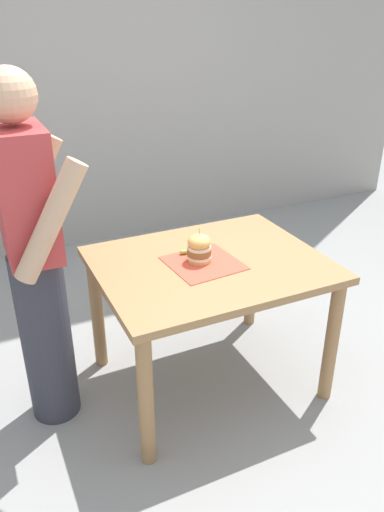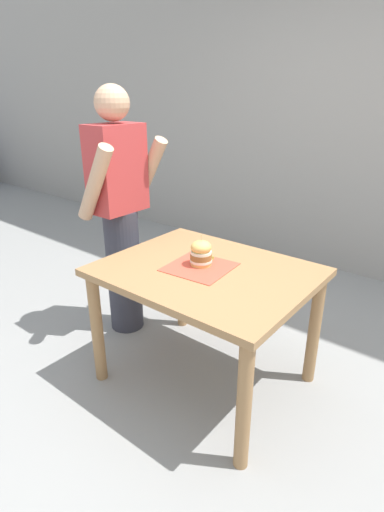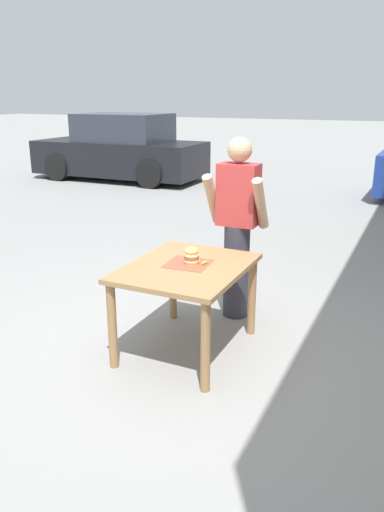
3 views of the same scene
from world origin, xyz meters
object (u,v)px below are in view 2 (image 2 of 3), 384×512
object	(u,v)px
sandwich	(201,253)
diner_across_table	(120,213)
pickle_spear	(208,256)
patio_table	(206,287)
parked_car_near_curb	(5,137)

from	to	relation	value
sandwich	diner_across_table	bearing A→B (deg)	82.35
sandwich	pickle_spear	world-z (taller)	sandwich
patio_table	diner_across_table	xyz separation A→B (m)	(0.12, 0.82, 0.26)
patio_table	diner_across_table	world-z (taller)	diner_across_table
sandwich	pickle_spear	size ratio (longest dim) A/B	2.52
patio_table	diner_across_table	distance (m)	0.86
patio_table	parked_car_near_curb	size ratio (longest dim) A/B	0.27
diner_across_table	pickle_spear	bearing A→B (deg)	-90.34
sandwich	parked_car_near_curb	distance (m)	7.97
patio_table	pickle_spear	world-z (taller)	pickle_spear
patio_table	pickle_spear	xyz separation A→B (m)	(0.12, 0.07, 0.13)
sandwich	pickle_spear	bearing A→B (deg)	11.76
parked_car_near_curb	pickle_spear	bearing A→B (deg)	-110.27
diner_across_table	patio_table	bearing A→B (deg)	-98.50
patio_table	pickle_spear	bearing A→B (deg)	31.44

